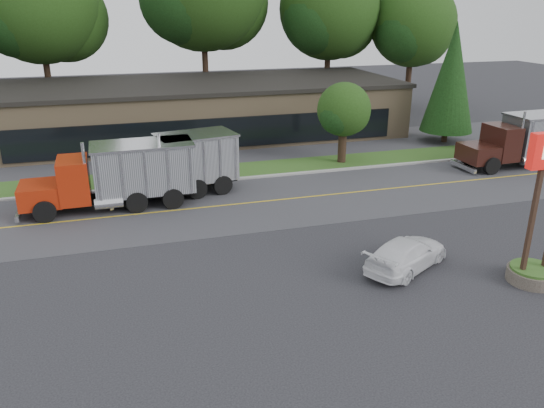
% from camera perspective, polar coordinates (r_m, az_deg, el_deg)
% --- Properties ---
extents(ground, '(140.00, 140.00, 0.00)m').
position_cam_1_polar(ground, '(20.48, -1.81, -9.01)').
color(ground, '#39393E').
rests_on(ground, ground).
extents(road, '(60.00, 8.00, 0.02)m').
position_cam_1_polar(road, '(28.47, -6.37, -0.30)').
color(road, '#49494E').
rests_on(road, ground).
extents(center_line, '(60.00, 0.12, 0.01)m').
position_cam_1_polar(center_line, '(28.47, -6.37, -0.30)').
color(center_line, gold).
rests_on(center_line, ground).
extents(curb, '(60.00, 0.30, 0.12)m').
position_cam_1_polar(curb, '(32.38, -7.70, 2.26)').
color(curb, '#9E9E99').
rests_on(curb, ground).
extents(grass_verge, '(60.00, 3.40, 0.03)m').
position_cam_1_polar(grass_verge, '(34.08, -8.18, 3.18)').
color(grass_verge, '#2A5D20').
rests_on(grass_verge, ground).
extents(far_parking, '(60.00, 7.00, 0.02)m').
position_cam_1_polar(far_parking, '(38.84, -9.28, 5.30)').
color(far_parking, '#49494E').
rests_on(far_parking, ground).
extents(strip_mall, '(32.00, 12.00, 4.00)m').
position_cam_1_polar(strip_mall, '(44.46, -7.88, 9.97)').
color(strip_mall, '#977D5C').
rests_on(strip_mall, ground).
extents(bilo_sign, '(2.20, 1.90, 5.95)m').
position_cam_1_polar(bilo_sign, '(22.46, 26.88, -2.87)').
color(bilo_sign, '#6B6054').
rests_on(bilo_sign, ground).
extents(tree_far_b, '(10.70, 10.07, 15.27)m').
position_cam_1_polar(tree_far_b, '(51.66, -23.66, 18.66)').
color(tree_far_b, '#382619').
rests_on(tree_far_b, ground).
extents(tree_far_d, '(10.16, 9.57, 14.50)m').
position_cam_1_polar(tree_far_d, '(54.39, 6.27, 19.67)').
color(tree_far_d, '#382619').
rests_on(tree_far_d, ground).
extents(tree_far_e, '(8.75, 8.23, 12.48)m').
position_cam_1_polar(tree_far_e, '(56.16, 14.98, 17.83)').
color(tree_far_e, '#382619').
rests_on(tree_far_e, ground).
extents(evergreen_right, '(3.97, 3.97, 9.02)m').
position_cam_1_polar(evergreen_right, '(43.16, 18.74, 12.75)').
color(evergreen_right, '#382619').
rests_on(evergreen_right, ground).
extents(tree_verge, '(3.79, 3.56, 5.40)m').
position_cam_1_polar(tree_verge, '(35.99, 7.78, 9.77)').
color(tree_verge, '#382619').
rests_on(tree_verge, ground).
extents(dump_truck_red, '(9.01, 2.84, 3.36)m').
position_cam_1_polar(dump_truck_red, '(28.91, -16.02, 3.12)').
color(dump_truck_red, black).
rests_on(dump_truck_red, ground).
extents(dump_truck_blue, '(7.58, 3.94, 3.36)m').
position_cam_1_polar(dump_truck_blue, '(30.12, -9.92, 4.31)').
color(dump_truck_blue, black).
rests_on(dump_truck_blue, ground).
extents(dump_truck_maroon, '(8.77, 2.90, 3.36)m').
position_cam_1_polar(dump_truck_maroon, '(39.27, 25.87, 6.38)').
color(dump_truck_maroon, black).
rests_on(dump_truck_maroon, ground).
extents(rally_car, '(4.69, 3.73, 1.27)m').
position_cam_1_polar(rally_car, '(22.33, 14.27, -5.20)').
color(rally_car, white).
rests_on(rally_car, ground).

